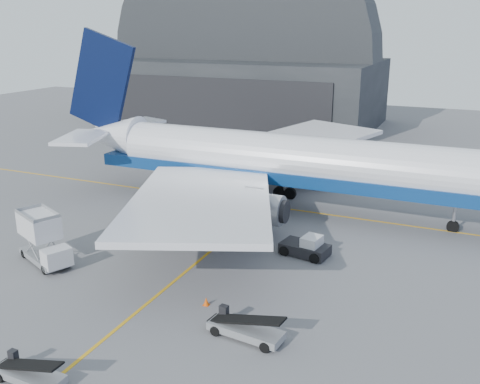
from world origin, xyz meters
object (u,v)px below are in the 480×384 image
at_px(catering_truck, 43,239).
at_px(belt_loader_b, 245,329).
at_px(airliner, 275,160).
at_px(belt_loader_a, 29,373).
at_px(pushback_tug, 306,248).

xyz_separation_m(catering_truck, belt_loader_b, (18.87, -3.49, -1.39)).
bearing_deg(airliner, catering_truck, -120.88).
relative_size(belt_loader_a, belt_loader_b, 0.86).
relative_size(airliner, belt_loader_a, 11.71).
xyz_separation_m(catering_truck, pushback_tug, (18.72, 9.65, -1.30)).
height_order(airliner, belt_loader_a, airliner).
height_order(airliner, belt_loader_b, airliner).
bearing_deg(airliner, belt_loader_a, -93.58).
xyz_separation_m(pushback_tug, belt_loader_a, (-8.68, -21.66, -0.16)).
bearing_deg(pushback_tug, airliner, 131.54).
xyz_separation_m(catering_truck, belt_loader_a, (10.03, -12.01, -1.47)).
distance_m(pushback_tug, belt_loader_a, 23.33).
distance_m(airliner, belt_loader_a, 32.53).
relative_size(catering_truck, belt_loader_a, 1.38).
xyz_separation_m(pushback_tug, belt_loader_b, (0.15, -13.15, -0.09)).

